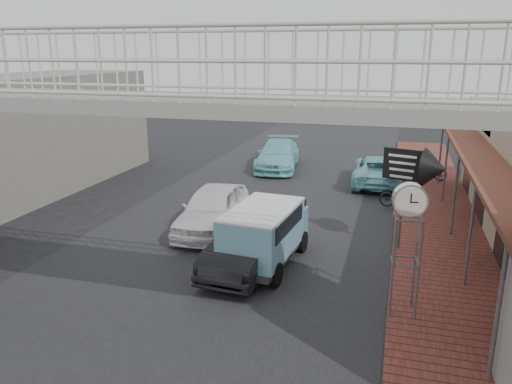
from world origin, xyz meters
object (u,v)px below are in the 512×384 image
Objects in this scene: angkot_curb at (378,170)px; motorcycle_near at (402,197)px; white_hatchback at (213,209)px; angkot_far at (278,155)px; dark_sedan at (251,243)px; motorcycle_far at (430,170)px; angkot_van at (265,228)px; arrow_sign at (431,169)px; street_clock at (409,207)px.

angkot_curb reaches higher than motorcycle_near.
angkot_far is (-0.05, 9.88, -0.04)m from white_hatchback.
angkot_far is 2.85× the size of motorcycle_near.
motorcycle_near is at bearing 62.26° from dark_sedan.
white_hatchback is 11.80m from motorcycle_far.
angkot_curb is 4.09m from motorcycle_near.
white_hatchback is 1.20× the size of angkot_van.
white_hatchback reaches higher than motorcycle_far.
angkot_curb is 2.74× the size of motorcycle_near.
dark_sedan is 1.17× the size of angkot_van.
angkot_van is 5.12m from arrow_sign.
angkot_van is (2.54, -12.24, 0.41)m from angkot_far.
angkot_van reaches higher than motorcycle_far.
arrow_sign is at bearing 100.05° from angkot_curb.
angkot_far is 15.67m from street_clock.
white_hatchback is at bearing 133.10° from motorcycle_near.
arrow_sign is at bearing 29.11° from angkot_van.
motorcycle_far is (2.34, 1.12, -0.09)m from angkot_curb.
white_hatchback is 9.88m from angkot_far.
arrow_sign is at bearing -6.65° from white_hatchback.
angkot_far is at bearing 86.75° from white_hatchback.
angkot_far is 12.56m from arrow_sign.
street_clock reaches higher than angkot_far.
dark_sedan is 5.64m from arrow_sign.
motorcycle_far is (7.58, -0.80, -0.15)m from angkot_far.
white_hatchback is 3.45m from angkot_van.
arrow_sign is (4.45, 1.99, 1.56)m from angkot_van.
arrow_sign reaches higher than street_clock.
angkot_curb is at bearing 26.16° from motorcycle_near.
street_clock is at bearing 93.35° from angkot_curb.
white_hatchback is at bearing 134.27° from dark_sedan.
angkot_far is (-5.24, 1.92, 0.06)m from angkot_curb.
motorcycle_near is at bearing 29.02° from white_hatchback.
dark_sedan and angkot_far have the same top height.
arrow_sign is at bearing 29.04° from dark_sedan.
white_hatchback is 1.02× the size of dark_sedan.
motorcycle_far is 9.71m from arrow_sign.
angkot_far is at bearing 106.73° from angkot_van.
white_hatchback is 3.34m from dark_sedan.
motorcycle_near is 4.93m from arrow_sign.
street_clock reaches higher than dark_sedan.
white_hatchback reaches higher than angkot_curb.
angkot_curb is at bearing 80.34° from angkot_van.
dark_sedan is 2.51× the size of motorcycle_near.
dark_sedan is at bearing -86.81° from angkot_far.
dark_sedan is at bearing 72.00° from angkot_curb.
motorcycle_near is at bearing -49.47° from angkot_far.
white_hatchback is 2.85× the size of motorcycle_far.
white_hatchback is 7.47m from motorcycle_near.
angkot_van reaches higher than angkot_curb.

